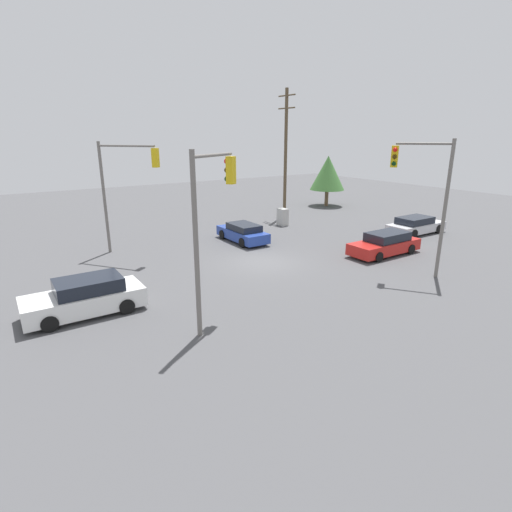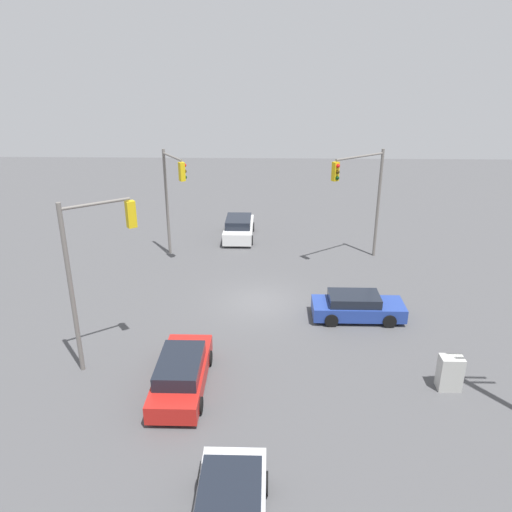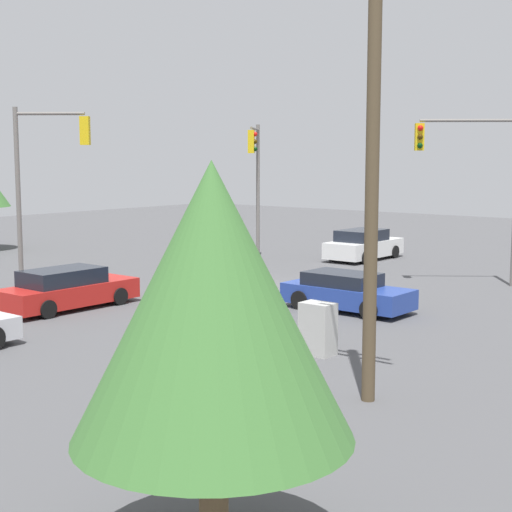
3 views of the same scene
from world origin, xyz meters
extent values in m
plane|color=#4C4C4F|center=(0.00, 0.00, 0.00)|extent=(80.00, 80.00, 0.00)
cube|color=#233D93|center=(4.71, -1.55, 0.50)|extent=(4.32, 1.72, 0.65)
cube|color=black|center=(4.49, -1.55, 1.05)|extent=(2.38, 1.52, 0.44)
cylinder|color=black|center=(6.05, -0.74, 0.32)|extent=(0.64, 0.22, 0.64)
cylinder|color=black|center=(6.05, -2.37, 0.32)|extent=(0.64, 0.22, 0.64)
cylinder|color=black|center=(3.37, -0.74, 0.32)|extent=(0.64, 0.22, 0.64)
cylinder|color=black|center=(3.37, -2.37, 0.32)|extent=(0.64, 0.22, 0.64)
cube|color=silver|center=(-1.67, 9.98, 0.56)|extent=(1.91, 4.62, 0.78)
cube|color=black|center=(-1.67, 9.75, 1.23)|extent=(1.68, 2.54, 0.55)
cylinder|color=black|center=(-2.57, 11.41, 0.32)|extent=(0.22, 0.64, 0.64)
cylinder|color=black|center=(-0.76, 11.41, 0.32)|extent=(0.22, 0.64, 0.64)
cylinder|color=black|center=(-2.57, 8.54, 0.32)|extent=(0.22, 0.64, 0.64)
cylinder|color=black|center=(-0.76, 8.54, 0.32)|extent=(0.22, 0.64, 0.64)
cube|color=red|center=(-2.79, -7.13, 0.51)|extent=(1.78, 4.80, 0.68)
cube|color=black|center=(-2.79, -7.37, 1.11)|extent=(1.56, 2.64, 0.53)
cylinder|color=black|center=(-3.64, -5.65, 0.30)|extent=(0.22, 0.60, 0.60)
cylinder|color=black|center=(-1.95, -5.65, 0.30)|extent=(0.22, 0.60, 0.60)
cylinder|color=black|center=(-3.64, -8.62, 0.30)|extent=(0.22, 0.60, 0.60)
cylinder|color=black|center=(-1.95, -8.62, 0.30)|extent=(0.22, 0.60, 0.60)
cylinder|color=slate|center=(-5.91, 6.86, 3.31)|extent=(0.18, 0.18, 6.63)
cylinder|color=slate|center=(-5.19, 5.72, 6.38)|extent=(1.55, 2.34, 0.12)
cube|color=gold|center=(-4.47, 4.58, 5.75)|extent=(0.42, 0.44, 1.05)
sphere|color=red|center=(-4.32, 4.68, 6.09)|extent=(0.22, 0.22, 0.22)
sphere|color=#392605|center=(-4.32, 4.68, 5.75)|extent=(0.22, 0.22, 0.22)
sphere|color=black|center=(-4.32, 4.68, 5.42)|extent=(0.22, 0.22, 0.22)
cylinder|color=slate|center=(5.57, 5.63, 6.46)|extent=(3.09, 2.38, 0.12)
cube|color=gold|center=(4.06, 4.49, 5.83)|extent=(0.44, 0.43, 1.05)
sphere|color=red|center=(4.16, 4.35, 6.17)|extent=(0.22, 0.22, 0.22)
sphere|color=#392605|center=(4.16, 4.35, 5.83)|extent=(0.22, 0.22, 0.22)
sphere|color=black|center=(4.16, 4.35, 5.50)|extent=(0.22, 0.22, 0.22)
cylinder|color=slate|center=(-6.98, -6.12, 3.45)|extent=(0.18, 0.18, 6.91)
cylinder|color=slate|center=(-5.94, -5.35, 6.66)|extent=(2.16, 1.64, 0.12)
cube|color=gold|center=(-4.89, -4.58, 6.03)|extent=(0.44, 0.43, 1.05)
sphere|color=red|center=(-5.00, -4.44, 6.37)|extent=(0.22, 0.22, 0.22)
sphere|color=#392605|center=(-5.00, -4.44, 6.03)|extent=(0.22, 0.22, 0.22)
sphere|color=black|center=(-5.00, -4.44, 5.69)|extent=(0.22, 0.22, 0.22)
cylinder|color=brown|center=(10.26, -9.46, 5.40)|extent=(0.28, 0.28, 10.81)
cube|color=#B2B2AD|center=(7.25, -6.97, 0.68)|extent=(0.86, 0.59, 1.36)
cylinder|color=brown|center=(12.21, -16.44, 0.83)|extent=(0.37, 0.37, 1.65)
cone|color=#3D7033|center=(12.21, -16.44, 3.36)|extent=(3.49, 3.49, 3.40)
camera|label=1|loc=(-18.06, 12.46, 7.07)|focal=28.00mm
camera|label=2|loc=(0.44, -22.87, 11.58)|focal=35.00mm
camera|label=3|loc=(18.48, -23.32, 5.10)|focal=55.00mm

